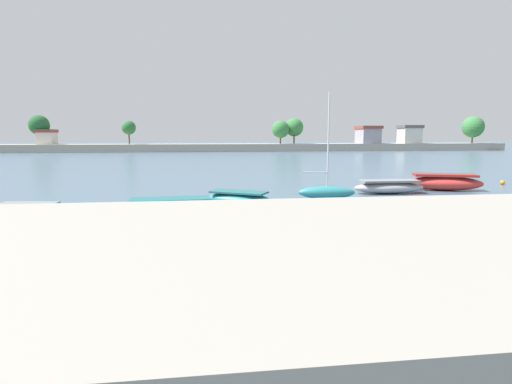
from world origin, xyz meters
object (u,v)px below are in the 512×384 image
Objects in this scene: moored_boat_5 at (444,182)px; moored_boat_3 at (327,191)px; moored_boat_0 at (29,213)px; mooring_buoy_0 at (384,184)px; mooring_buoy_2 at (503,182)px; moored_boat_2 at (239,198)px; moored_boat_4 at (389,187)px; moored_boat_1 at (171,207)px; mooring_buoy_1 at (217,193)px.

moored_boat_3 is at bearing -146.49° from moored_boat_5.
moored_boat_5 reaches higher than moored_boat_0.
mooring_buoy_2 is at bearing -2.23° from mooring_buoy_0.
moored_boat_4 is at bearing 46.28° from moored_boat_2.
moored_boat_5 reaches higher than moored_boat_1.
mooring_buoy_0 is at bearing 13.12° from mooring_buoy_1.
moored_boat_4 is at bearing 26.38° from moored_boat_3.
mooring_buoy_2 is (10.10, -0.39, -0.02)m from mooring_buoy_0.
mooring_buoy_0 is (16.02, 9.91, -0.23)m from moored_boat_1.
mooring_buoy_1 is at bearing 167.65° from moored_boat_3.
moored_boat_5 is at bearing 24.98° from moored_boat_0.
moored_boat_3 reaches higher than moored_boat_2.
moored_boat_5 is at bearing 12.67° from moored_boat_4.
moored_boat_5 is at bearing 0.92° from mooring_buoy_1.
mooring_buoy_2 is (32.60, 10.34, -0.27)m from moored_boat_0.
mooring_buoy_0 reaches higher than mooring_buoy_2.
moored_boat_1 is at bearing -141.99° from moored_boat_5.
moored_boat_1 is 4.62m from moored_boat_2.
moored_boat_2 reaches higher than mooring_buoy_0.
mooring_buoy_2 is at bearing 24.52° from moored_boat_3.
moored_boat_2 is at bearing -163.08° from mooring_buoy_2.
moored_boat_0 is 13.35× the size of mooring_buoy_1.
moored_boat_1 reaches higher than mooring_buoy_0.
moored_boat_1 is 20.25× the size of mooring_buoy_1.
moored_boat_3 reaches higher than mooring_buoy_0.
moored_boat_2 reaches higher than mooring_buoy_1.
moored_boat_3 is (16.05, 5.16, 0.03)m from moored_boat_0.
moored_boat_2 is (3.74, 2.71, -0.04)m from moored_boat_1.
moored_boat_0 is at bearing -155.05° from moored_boat_3.
moored_boat_5 is (4.77, 0.95, 0.14)m from moored_boat_4.
moored_boat_1 is 0.76× the size of moored_boat_3.
mooring_buoy_1 is (-1.12, 4.08, -0.27)m from moored_boat_2.
moored_boat_3 is 8.54m from mooring_buoy_0.
moored_boat_0 is at bearing -175.44° from moored_boat_1.
moored_boat_5 is (9.84, 2.73, 0.11)m from moored_boat_3.
moored_boat_4 is 0.89× the size of moored_boat_5.
moored_boat_3 is 17.35m from mooring_buoy_2.
moored_boat_1 is 18.84m from mooring_buoy_0.
mooring_buoy_0 is at bearing 33.55° from moored_boat_0.
mooring_buoy_0 is at bearing 59.36° from moored_boat_2.
moored_boat_5 is at bearing 44.49° from moored_boat_2.
moored_boat_0 is 22.23m from moored_boat_4.
moored_boat_4 is at bearing -109.97° from mooring_buoy_0.
mooring_buoy_0 is (22.50, 10.74, -0.25)m from moored_boat_0.
mooring_buoy_2 is at bearing 17.91° from moored_boat_4.
mooring_buoy_0 is 10.10m from mooring_buoy_2.
moored_boat_3 reaches higher than moored_boat_1.
moored_boat_2 is 10.79× the size of mooring_buoy_0.
moored_boat_0 is 11.87m from mooring_buoy_1.
moored_boat_4 is at bearing -3.25° from mooring_buoy_1.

